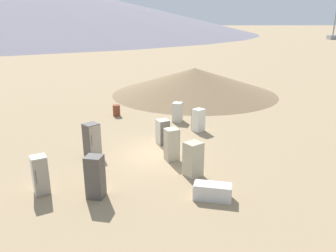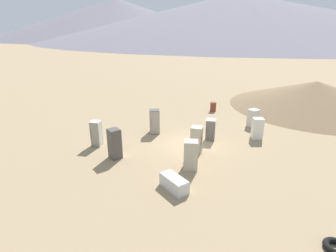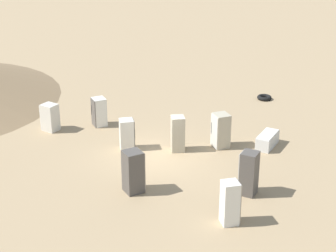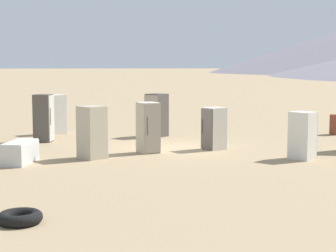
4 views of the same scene
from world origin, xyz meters
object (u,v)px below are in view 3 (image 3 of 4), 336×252
Objects in this scene: discarded_fridge_6 at (267,140)px; discarded_fridge_7 at (230,203)px; discarded_fridge_4 at (127,134)px; scrap_tire at (264,97)px; discarded_fridge_8 at (133,172)px; discarded_fridge_2 at (50,117)px; discarded_fridge_1 at (99,112)px; discarded_fridge_5 at (178,134)px; discarded_fridge_0 at (249,173)px; discarded_fridge_3 at (221,131)px.

discarded_fridge_6 is 1.00× the size of discarded_fridge_7.
discarded_fridge_4 reaches higher than discarded_fridge_6.
discarded_fridge_8 is at bearing -109.57° from scrap_tire.
discarded_fridge_4 is (4.57, -1.30, 0.04)m from discarded_fridge_2.
discarded_fridge_1 is 11.29m from discarded_fridge_7.
discarded_fridge_6 is (4.17, 1.42, -0.53)m from discarded_fridge_5.
discarded_fridge_1 is 0.89× the size of discarded_fridge_6.
discarded_fridge_8 is (-5.10, -5.76, 0.57)m from discarded_fridge_6.
discarded_fridge_4 is at bearing 77.10° from discarded_fridge_0.
discarded_fridge_4 is (2.30, -2.50, -0.01)m from discarded_fridge_1.
discarded_fridge_5 is (2.42, 0.37, 0.12)m from discarded_fridge_4.
discarded_fridge_8 reaches higher than discarded_fridge_3.
discarded_fridge_2 is 12.85m from scrap_tire.
discarded_fridge_6 is (8.89, -0.71, -0.43)m from discarded_fridge_1.
discarded_fridge_4 is at bearing 30.64° from discarded_fridge_6.
discarded_fridge_3 is 5.96m from discarded_fridge_8.
discarded_fridge_0 reaches higher than discarded_fridge_4.
discarded_fridge_0 is 4.95m from discarded_fridge_6.
discarded_fridge_8 is at bearing 114.66° from discarded_fridge_0.
discarded_fridge_1 is 6.78m from discarded_fridge_3.
discarded_fridge_6 is at bearing 96.49° from discarded_fridge_8.
discarded_fridge_7 is (3.26, -5.87, -0.01)m from discarded_fridge_5.
discarded_fridge_2 is at bearing -130.48° from discarded_fridge_4.
discarded_fridge_3 is (-1.76, 4.35, -0.09)m from discarded_fridge_0.
scrap_tire is at bearing 118.40° from discarded_fridge_8.
discarded_fridge_2 is 8.93m from discarded_fridge_3.
discarded_fridge_8 is at bearing 172.16° from discarded_fridge_1.
discarded_fridge_4 is at bearing -160.98° from discarded_fridge_7.
discarded_fridge_2 is at bearing 81.60° from discarded_fridge_0.
discarded_fridge_4 reaches higher than discarded_fridge_2.
discarded_fridge_3 is at bearing 109.24° from discarded_fridge_8.
discarded_fridge_0 is at bearing 58.67° from discarded_fridge_8.
discarded_fridge_2 is at bearing 17.95° from discarded_fridge_6.
discarded_fridge_5 reaches higher than discarded_fridge_2.
discarded_fridge_7 reaches higher than discarded_fridge_4.
discarded_fridge_8 reaches higher than discarded_fridge_2.
discarded_fridge_7 reaches higher than scrap_tire.
scrap_tire is (5.97, 8.61, -0.64)m from discarded_fridge_4.
discarded_fridge_0 is 1.24× the size of discarded_fridge_4.
discarded_fridge_7 is 4.45m from discarded_fridge_8.
discarded_fridge_3 is at bearing 36.04° from discarded_fridge_0.
discarded_fridge_6 is at bearing -84.81° from scrap_tire.
discarded_fridge_5 is at bearing -177.84° from discarded_fridge_7.
discarded_fridge_8 is at bearing -122.18° from discarded_fridge_5.
discarded_fridge_3 is 1.96× the size of scrap_tire.
discarded_fridge_1 is at bearing 168.37° from discarded_fridge_8.
discarded_fridge_1 is 8.93m from discarded_fridge_6.
discarded_fridge_4 is 1.74× the size of scrap_tire.
discarded_fridge_0 is 11.57m from discarded_fridge_2.
discarded_fridge_3 is at bearing 29.08° from discarded_fridge_6.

